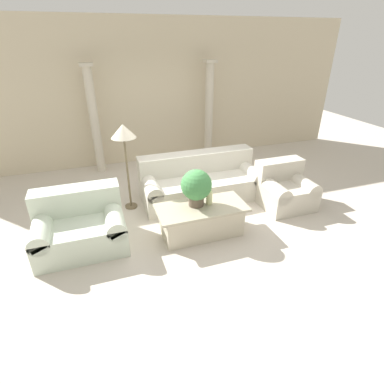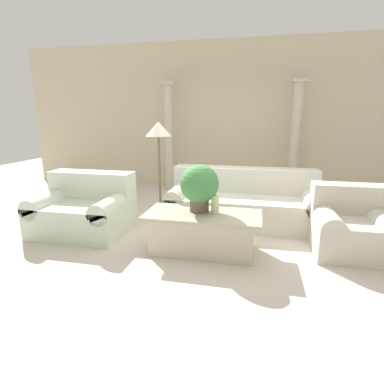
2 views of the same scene
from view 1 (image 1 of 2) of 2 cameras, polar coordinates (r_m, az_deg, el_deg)
ground_plane at (r=5.27m, az=0.33°, el=-4.39°), size 16.00×16.00×0.00m
wall_back at (r=7.40m, az=-7.48°, el=18.10°), size 10.00×0.06×3.20m
sofa_long at (r=5.72m, az=1.63°, el=2.10°), size 2.26×0.95×0.82m
loveseat at (r=4.70m, az=-20.57°, el=-5.88°), size 1.26×0.95×0.82m
coffee_table at (r=4.68m, az=1.77°, el=-5.30°), size 1.38×0.65×0.49m
potted_plant at (r=4.45m, az=0.82°, el=1.14°), size 0.47×0.47×0.58m
pillar_candle at (r=4.58m, az=3.30°, el=-1.09°), size 0.09×0.09×0.22m
floor_lamp at (r=5.09m, az=-12.89°, el=10.39°), size 0.41×0.41×1.54m
column_left at (r=6.95m, az=-18.12°, el=12.92°), size 0.27×0.27×2.32m
column_right at (r=7.46m, az=3.24°, el=15.13°), size 0.27×0.27×2.32m
armchair at (r=5.71m, az=17.15°, el=0.72°), size 0.88×0.86×0.79m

